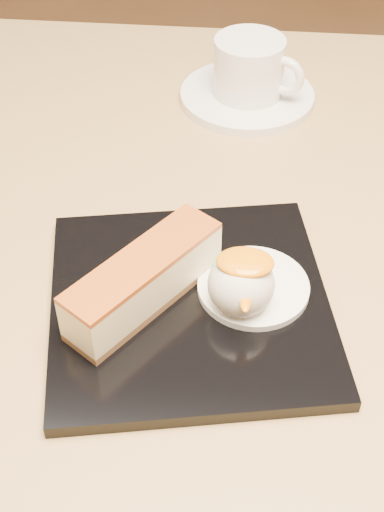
# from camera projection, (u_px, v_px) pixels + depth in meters

# --- Properties ---
(table) EXTENTS (0.80, 0.80, 0.72)m
(table) POSITION_uv_depth(u_px,v_px,m) (184.00, 340.00, 0.75)
(table) COLOR black
(table) RESTS_ON ground
(dessert_plate) EXTENTS (0.26, 0.26, 0.01)m
(dessert_plate) POSITION_uv_depth(u_px,v_px,m) (190.00, 304.00, 0.57)
(dessert_plate) COLOR black
(dessert_plate) RESTS_ON table
(cheesecake) EXTENTS (0.11, 0.14, 0.05)m
(cheesecake) POSITION_uv_depth(u_px,v_px,m) (144.00, 280.00, 0.55)
(cheesecake) COLOR brown
(cheesecake) RESTS_ON dessert_plate
(cream_smear) EXTENTS (0.09, 0.09, 0.01)m
(cream_smear) POSITION_uv_depth(u_px,v_px,m) (253.00, 287.00, 0.57)
(cream_smear) COLOR white
(cream_smear) RESTS_ON dessert_plate
(ice_cream_scoop) EXTENTS (0.05, 0.05, 0.05)m
(ice_cream_scoop) POSITION_uv_depth(u_px,v_px,m) (241.00, 284.00, 0.54)
(ice_cream_scoop) COLOR white
(ice_cream_scoop) RESTS_ON cream_smear
(mango_sauce) EXTENTS (0.04, 0.03, 0.01)m
(mango_sauce) POSITION_uv_depth(u_px,v_px,m) (245.00, 262.00, 0.53)
(mango_sauce) COLOR orange
(mango_sauce) RESTS_ON ice_cream_scoop
(mint_sprig) EXTENTS (0.03, 0.02, 0.00)m
(mint_sprig) POSITION_uv_depth(u_px,v_px,m) (219.00, 260.00, 0.59)
(mint_sprig) COLOR #297E31
(mint_sprig) RESTS_ON cream_smear
(saucer) EXTENTS (0.15, 0.15, 0.01)m
(saucer) POSITION_uv_depth(u_px,v_px,m) (247.00, 96.00, 0.80)
(saucer) COLOR white
(saucer) RESTS_ON table
(coffee_cup) EXTENTS (0.10, 0.08, 0.06)m
(coffee_cup) POSITION_uv_depth(u_px,v_px,m) (250.00, 66.00, 0.77)
(coffee_cup) COLOR white
(coffee_cup) RESTS_ON saucer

